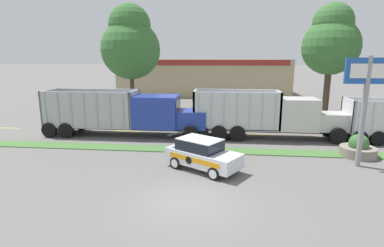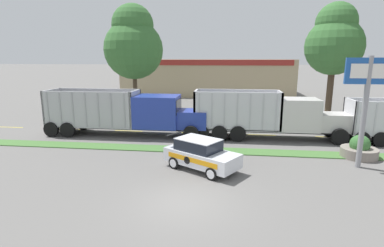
{
  "view_description": "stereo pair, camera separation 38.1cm",
  "coord_description": "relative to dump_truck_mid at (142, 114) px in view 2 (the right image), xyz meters",
  "views": [
    {
      "loc": [
        1.44,
        -11.47,
        5.91
      ],
      "look_at": [
        -0.64,
        7.99,
        1.66
      ],
      "focal_mm": 28.0,
      "sensor_mm": 36.0,
      "label": 1
    },
    {
      "loc": [
        1.81,
        -11.42,
        5.91
      ],
      "look_at": [
        -0.64,
        7.99,
        1.66
      ],
      "focal_mm": 28.0,
      "sensor_mm": 36.0,
      "label": 2
    }
  ],
  "objects": [
    {
      "name": "dump_truck_mid",
      "position": [
        0.0,
        0.0,
        0.0
      ],
      "size": [
        12.6,
        2.85,
        3.52
      ],
      "color": "black",
      "rests_on": "ground_plane"
    },
    {
      "name": "tree_behind_centre",
      "position": [
        16.5,
        8.69,
        5.86
      ],
      "size": [
        5.41,
        5.41,
        11.1
      ],
      "color": "#473828",
      "rests_on": "ground_plane"
    },
    {
      "name": "store_building_backdrop",
      "position": [
        3.04,
        29.08,
        1.21
      ],
      "size": [
        26.87,
        12.1,
        5.79
      ],
      "color": "tan",
      "rests_on": "ground_plane"
    },
    {
      "name": "stone_planter",
      "position": [
        14.68,
        -3.55,
        -1.2
      ],
      "size": [
        2.12,
        2.12,
        1.4
      ],
      "color": "gray",
      "rests_on": "ground_plane"
    },
    {
      "name": "centre_line_2",
      "position": [
        -6.96,
        1.29,
        -1.69
      ],
      "size": [
        2.4,
        0.14,
        0.01
      ],
      "primitive_type": "cube",
      "color": "yellow",
      "rests_on": "ground_plane"
    },
    {
      "name": "centre_line_5",
      "position": [
        9.24,
        1.29,
        -1.69
      ],
      "size": [
        2.4,
        0.14,
        0.01
      ],
      "primitive_type": "cube",
      "color": "yellow",
      "rests_on": "ground_plane"
    },
    {
      "name": "grass_verge",
      "position": [
        4.94,
        -3.39,
        -1.66
      ],
      "size": [
        120.0,
        1.36,
        0.06
      ],
      "primitive_type": "cube",
      "color": "#477538",
      "rests_on": "ground_plane"
    },
    {
      "name": "ground_plane",
      "position": [
        4.94,
        -10.74,
        -1.69
      ],
      "size": [
        600.0,
        600.0,
        0.0
      ],
      "primitive_type": "plane",
      "color": "slate"
    },
    {
      "name": "store_sign_post",
      "position": [
        13.94,
        -5.35,
        2.55
      ],
      "size": [
        2.4,
        0.28,
        6.07
      ],
      "color": "gray",
      "rests_on": "ground_plane"
    },
    {
      "name": "dump_truck_trail",
      "position": [
        10.65,
        0.26,
        -0.07
      ],
      "size": [
        11.66,
        2.57,
        3.59
      ],
      "color": "black",
      "rests_on": "ground_plane"
    },
    {
      "name": "centre_line_1",
      "position": [
        -12.36,
        1.29,
        -1.69
      ],
      "size": [
        2.4,
        0.14,
        0.01
      ],
      "primitive_type": "cube",
      "color": "yellow",
      "rests_on": "ground_plane"
    },
    {
      "name": "centre_line_3",
      "position": [
        -1.56,
        1.29,
        -1.69
      ],
      "size": [
        2.4,
        0.14,
        0.01
      ],
      "primitive_type": "cube",
      "color": "yellow",
      "rests_on": "ground_plane"
    },
    {
      "name": "centre_line_6",
      "position": [
        14.64,
        1.29,
        -1.69
      ],
      "size": [
        2.4,
        0.14,
        0.01
      ],
      "primitive_type": "cube",
      "color": "yellow",
      "rests_on": "ground_plane"
    },
    {
      "name": "centre_line_4",
      "position": [
        3.84,
        1.29,
        -1.69
      ],
      "size": [
        2.4,
        0.14,
        0.01
      ],
      "primitive_type": "cube",
      "color": "yellow",
      "rests_on": "ground_plane"
    },
    {
      "name": "rally_car",
      "position": [
        5.29,
        -6.79,
        -0.82
      ],
      "size": [
        4.38,
        3.65,
        1.73
      ],
      "color": "silver",
      "rests_on": "ground_plane"
    },
    {
      "name": "tree_behind_left",
      "position": [
        -4.57,
        12.78,
        5.94
      ],
      "size": [
        6.89,
        6.89,
        12.11
      ],
      "color": "#473828",
      "rests_on": "ground_plane"
    }
  ]
}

